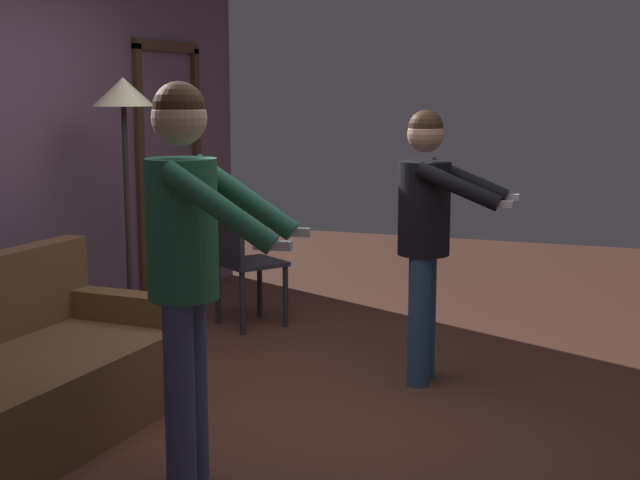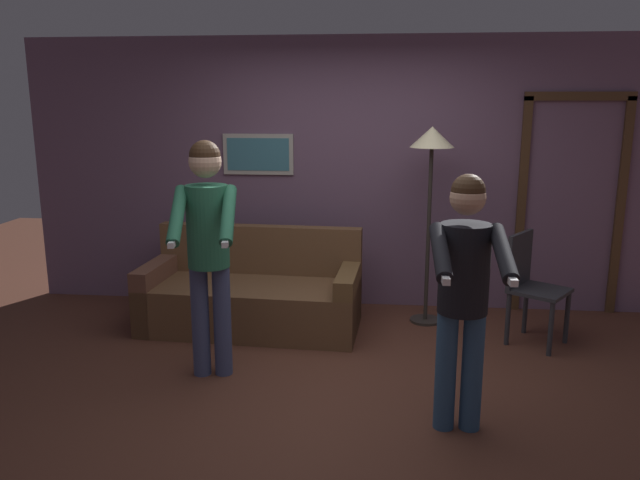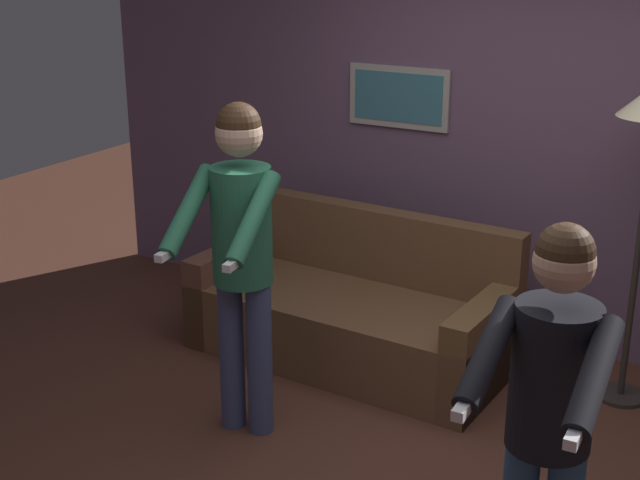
% 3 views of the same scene
% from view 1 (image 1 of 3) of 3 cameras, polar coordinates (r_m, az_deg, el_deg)
% --- Properties ---
extents(ground_plane, '(12.00, 12.00, 0.00)m').
position_cam_1_polar(ground_plane, '(4.81, -1.78, -11.12)').
color(ground_plane, brown).
extents(couch, '(1.94, 0.95, 0.87)m').
position_cam_1_polar(couch, '(4.58, -19.35, -9.06)').
color(couch, brown).
rests_on(couch, ground_plane).
extents(torchiere_lamp, '(0.39, 0.39, 1.78)m').
position_cam_1_polar(torchiere_lamp, '(5.79, -12.43, 7.68)').
color(torchiere_lamp, '#332D28').
rests_on(torchiere_lamp, ground_plane).
extents(person_standing_left, '(0.50, 0.68, 1.73)m').
position_cam_1_polar(person_standing_left, '(3.75, -8.53, -0.44)').
color(person_standing_left, '#414A73').
rests_on(person_standing_left, ground_plane).
extents(person_standing_right, '(0.44, 0.67, 1.59)m').
position_cam_1_polar(person_standing_right, '(5.15, 6.87, 1.13)').
color(person_standing_right, '#2F5075').
rests_on(person_standing_right, ground_plane).
extents(dining_chair_distant, '(0.58, 0.58, 0.93)m').
position_cam_1_polar(dining_chair_distant, '(6.42, -5.11, -1.00)').
color(dining_chair_distant, '#2D2D33').
rests_on(dining_chair_distant, ground_plane).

